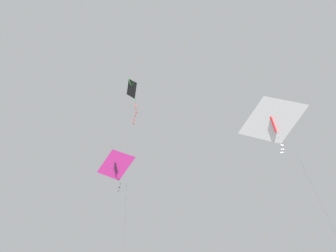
% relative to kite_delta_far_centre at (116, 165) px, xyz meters
% --- Properties ---
extents(kite_delta_far_centre, '(2.00, 2.65, 6.88)m').
position_rel_kite_delta_far_centre_xyz_m(kite_delta_far_centre, '(0.00, 0.00, 0.00)').
color(kite_delta_far_centre, '#DB2D93').
extents(kite_diamond_near_left, '(0.91, 1.52, 3.46)m').
position_rel_kite_delta_far_centre_xyz_m(kite_diamond_near_left, '(-1.35, -5.50, 2.61)').
color(kite_diamond_near_left, black).
extents(kite_delta_highest, '(3.71, 3.60, 8.55)m').
position_rel_kite_delta_far_centre_xyz_m(kite_delta_highest, '(5.45, -11.12, -1.26)').
color(kite_delta_highest, white).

